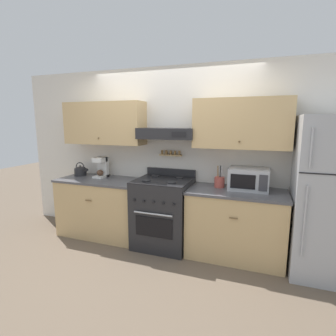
{
  "coord_description": "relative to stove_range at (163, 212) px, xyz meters",
  "views": [
    {
      "loc": [
        1.28,
        -3.01,
        1.76
      ],
      "look_at": [
        0.09,
        0.28,
        1.14
      ],
      "focal_mm": 28.0,
      "sensor_mm": 36.0,
      "label": 1
    }
  ],
  "objects": [
    {
      "name": "ground_plane",
      "position": [
        0.0,
        -0.31,
        -0.49
      ],
      "size": [
        16.0,
        16.0,
        0.0
      ],
      "primitive_type": "plane",
      "color": "brown"
    },
    {
      "name": "stove_range",
      "position": [
        0.0,
        0.0,
        0.0
      ],
      "size": [
        0.76,
        0.73,
        1.07
      ],
      "color": "#232326",
      "rests_on": "ground_plane"
    },
    {
      "name": "utensil_crock",
      "position": [
        0.76,
        0.13,
        0.48
      ],
      "size": [
        0.14,
        0.14,
        0.29
      ],
      "color": "#B24C42",
      "rests_on": "counter_right"
    },
    {
      "name": "tea_kettle",
      "position": [
        -1.5,
        0.13,
        0.49
      ],
      "size": [
        0.25,
        0.19,
        0.22
      ],
      "color": "#232326",
      "rests_on": "counter_left"
    },
    {
      "name": "wall_back",
      "position": [
        -0.02,
        0.32,
        0.95
      ],
      "size": [
        5.2,
        0.46,
        2.55
      ],
      "color": "silver",
      "rests_on": "ground_plane"
    },
    {
      "name": "refrigerator",
      "position": [
        2.03,
        -0.03,
        0.43
      ],
      "size": [
        0.77,
        0.77,
        1.84
      ],
      "color": "#ADAFB5",
      "rests_on": "ground_plane"
    },
    {
      "name": "coffee_maker",
      "position": [
        -1.11,
        0.17,
        0.57
      ],
      "size": [
        0.16,
        0.23,
        0.32
      ],
      "color": "white",
      "rests_on": "counter_left"
    },
    {
      "name": "counter_left",
      "position": [
        -1.04,
        0.03,
        -0.04
      ],
      "size": [
        1.31,
        0.68,
        0.89
      ],
      "color": "tan",
      "rests_on": "ground_plane"
    },
    {
      "name": "counter_right",
      "position": [
        1.0,
        0.03,
        -0.04
      ],
      "size": [
        1.24,
        0.68,
        0.89
      ],
      "color": "tan",
      "rests_on": "ground_plane"
    },
    {
      "name": "microwave",
      "position": [
        1.13,
        0.15,
        0.54
      ],
      "size": [
        0.5,
        0.39,
        0.28
      ],
      "color": "#ADAFB5",
      "rests_on": "counter_right"
    }
  ]
}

